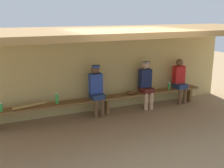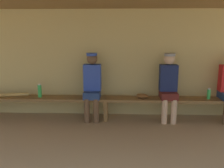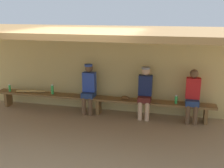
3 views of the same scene
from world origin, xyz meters
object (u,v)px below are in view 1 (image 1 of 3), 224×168
object	(u,v)px
water_bottle_clear	(169,86)
baseball_glove_worn	(130,93)
player_leftmost	(146,82)
baseball_bat	(30,106)
player_in_blue	(96,88)
water_bottle_green	(57,98)
water_bottle_blue	(1,107)
bench	(106,100)
player_rightmost	(180,79)

from	to	relation	value
water_bottle_clear	baseball_glove_worn	bearing A→B (deg)	179.37
player_leftmost	baseball_bat	size ratio (longest dim) A/B	1.64
baseball_glove_worn	baseball_bat	bearing A→B (deg)	-159.68
player_in_blue	water_bottle_green	xyz separation A→B (m)	(-1.06, -0.01, -0.16)
baseball_bat	baseball_glove_worn	bearing A→B (deg)	-11.68
water_bottle_blue	water_bottle_clear	size ratio (longest dim) A/B	0.98
bench	water_bottle_clear	xyz separation A→B (m)	(2.02, -0.02, 0.17)
player_in_blue	water_bottle_blue	xyz separation A→B (m)	(-2.37, -0.05, -0.19)
water_bottle_blue	baseball_glove_worn	xyz separation A→B (m)	(3.36, 0.04, -0.05)
player_leftmost	baseball_glove_worn	bearing A→B (deg)	-179.50
player_in_blue	water_bottle_blue	world-z (taller)	player_in_blue
player_rightmost	water_bottle_green	bearing A→B (deg)	-179.91
player_leftmost	water_bottle_clear	bearing A→B (deg)	-1.36
player_leftmost	water_bottle_blue	bearing A→B (deg)	-179.32
player_leftmost	player_rightmost	bearing A→B (deg)	-0.02
water_bottle_blue	baseball_bat	distance (m)	0.64
player_rightmost	baseball_bat	xyz separation A→B (m)	(-4.41, -0.00, -0.24)
water_bottle_green	baseball_bat	bearing A→B (deg)	179.79
player_in_blue	player_leftmost	world-z (taller)	same
player_in_blue	water_bottle_green	distance (m)	1.07
bench	water_bottle_blue	xyz separation A→B (m)	(-2.64, -0.04, 0.17)
bench	player_in_blue	bearing A→B (deg)	179.25
baseball_bat	water_bottle_green	bearing A→B (deg)	-11.88
player_rightmost	baseball_bat	bearing A→B (deg)	-179.96
player_leftmost	baseball_glove_worn	xyz separation A→B (m)	(-0.51, -0.00, -0.24)
player_leftmost	water_bottle_blue	xyz separation A→B (m)	(-3.87, -0.05, -0.19)
player_leftmost	water_bottle_green	bearing A→B (deg)	-179.86
water_bottle_blue	player_leftmost	bearing A→B (deg)	0.68
bench	player_rightmost	size ratio (longest dim) A/B	4.49
water_bottle_clear	bench	bearing A→B (deg)	179.57
player_in_blue	baseball_bat	size ratio (longest dim) A/B	1.64
baseball_glove_worn	baseball_bat	world-z (taller)	baseball_glove_worn
bench	player_in_blue	world-z (taller)	player_in_blue
player_leftmost	baseball_bat	bearing A→B (deg)	-179.94
bench	water_bottle_green	world-z (taller)	water_bottle_green
bench	water_bottle_green	bearing A→B (deg)	-179.89
water_bottle_green	baseball_bat	xyz separation A→B (m)	(-0.67, 0.00, -0.10)
player_in_blue	player_leftmost	xyz separation A→B (m)	(1.50, 0.00, 0.00)
baseball_glove_worn	baseball_bat	size ratio (longest dim) A/B	0.29
bench	player_leftmost	xyz separation A→B (m)	(1.23, 0.00, 0.36)
bench	water_bottle_blue	size ratio (longest dim) A/B	28.90
player_leftmost	water_bottle_clear	world-z (taller)	player_leftmost
player_in_blue	water_bottle_blue	distance (m)	2.38
water_bottle_blue	baseball_bat	bearing A→B (deg)	3.81
water_bottle_clear	baseball_glove_worn	xyz separation A→B (m)	(-1.29, 0.01, -0.05)
water_bottle_blue	baseball_bat	xyz separation A→B (m)	(0.64, 0.04, -0.07)
player_in_blue	player_rightmost	bearing A→B (deg)	-0.01
player_rightmost	baseball_bat	size ratio (longest dim) A/B	1.63
baseball_glove_worn	baseball_bat	xyz separation A→B (m)	(-2.72, 0.00, -0.01)
player_in_blue	player_rightmost	xyz separation A→B (m)	(2.68, -0.00, -0.02)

